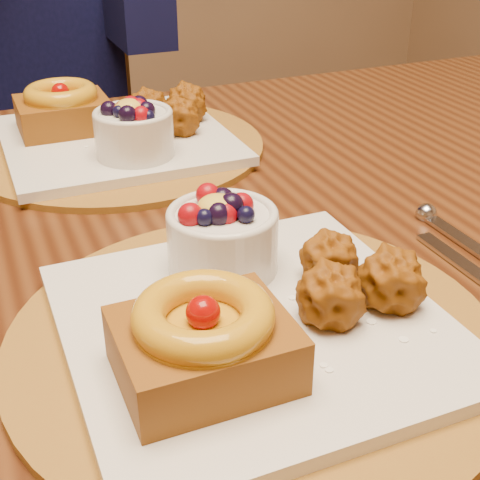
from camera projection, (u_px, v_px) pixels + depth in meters
name	position (u px, v px, depth m)	size (l,w,h in m)	color
dining_table	(172.00, 283.00, 0.73)	(1.60, 0.90, 0.76)	#351709
place_setting_near	(248.00, 308.00, 0.51)	(0.38, 0.38, 0.09)	brown
place_setting_far	(114.00, 132.00, 0.85)	(0.38, 0.38, 0.09)	brown
cutlery_near	(479.00, 263.00, 0.61)	(0.06, 0.17, 0.00)	#B2B2B7
chair_far	(56.00, 162.00, 1.50)	(0.46, 0.46, 0.91)	black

